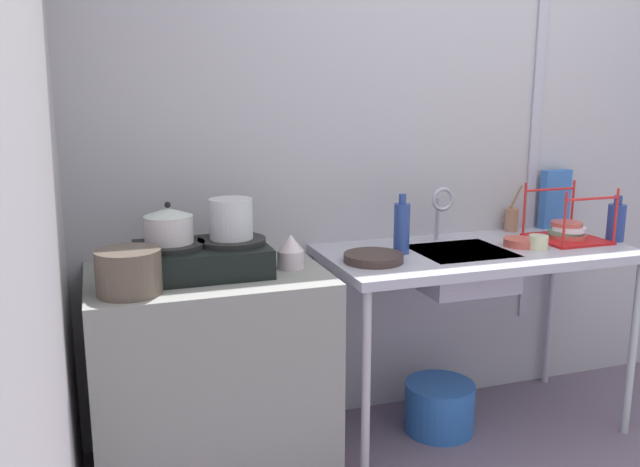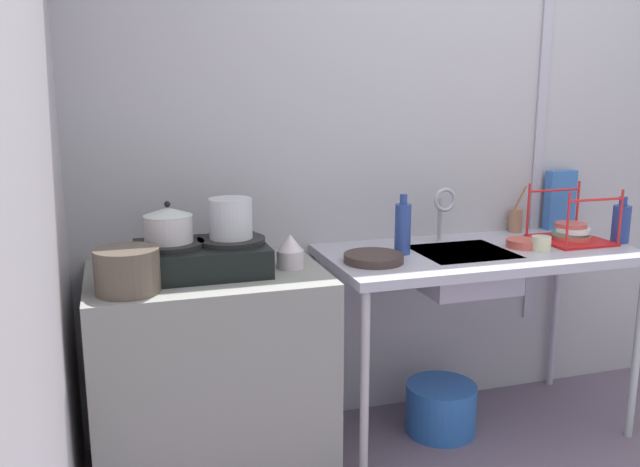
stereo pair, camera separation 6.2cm
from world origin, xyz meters
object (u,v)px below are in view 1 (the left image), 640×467
object	(u,v)px
faucet	(441,205)
bottle_by_rack	(616,222)
bucket_on_floor	(439,407)
dish_rack	(567,232)
frying_pan	(373,258)
percolator	(291,252)
cup_by_rack	(538,242)
cereal_box	(555,199)
pot_on_right_burner	(231,219)
small_bowl_on_drainboard	(520,242)
bottle_by_sink	(402,228)
stove	(202,257)
sink_basin	(460,269)
utensil_jar	(512,219)
pot_beside_stove	(129,272)
pot_on_left_burner	(169,225)

from	to	relation	value
faucet	bottle_by_rack	size ratio (longest dim) A/B	1.21
bucket_on_floor	dish_rack	bearing A→B (deg)	0.52
frying_pan	percolator	bearing A→B (deg)	176.49
cup_by_rack	frying_pan	bearing A→B (deg)	177.68
cereal_box	bucket_on_floor	bearing A→B (deg)	-165.89
pot_on_right_burner	cup_by_rack	size ratio (longest dim) A/B	1.99
dish_rack	cup_by_rack	size ratio (longest dim) A/B	3.69
frying_pan	small_bowl_on_drainboard	distance (m)	0.75
frying_pan	bottle_by_sink	size ratio (longest dim) A/B	0.95
stove	pot_on_right_burner	world-z (taller)	pot_on_right_burner
sink_basin	small_bowl_on_drainboard	world-z (taller)	small_bowl_on_drainboard
percolator	bottle_by_rack	world-z (taller)	bottle_by_rack
stove	utensil_jar	size ratio (longest dim) A/B	2.15
utensil_jar	cup_by_rack	bearing A→B (deg)	-107.00
small_bowl_on_drainboard	cup_by_rack	bearing A→B (deg)	-60.38
sink_basin	cereal_box	bearing A→B (deg)	22.27
utensil_jar	bottle_by_rack	bearing A→B (deg)	-46.05
sink_basin	dish_rack	size ratio (longest dim) A/B	1.29
stove	faucet	size ratio (longest dim) A/B	1.94
pot_beside_stove	dish_rack	distance (m)	2.03
percolator	bottle_by_rack	xyz separation A→B (m)	(1.59, -0.03, 0.03)
pot_beside_stove	faucet	distance (m)	1.48
stove	dish_rack	size ratio (longest dim) A/B	1.61
faucet	bottle_by_sink	xyz separation A→B (m)	(-0.27, -0.14, -0.06)
faucet	bucket_on_floor	distance (m)	0.95
cup_by_rack	bottle_by_rack	bearing A→B (deg)	3.26
percolator	cereal_box	distance (m)	1.55
pot_on_right_burner	dish_rack	xyz separation A→B (m)	(1.61, 0.02, -0.17)
bucket_on_floor	pot_on_right_burner	bearing A→B (deg)	-179.41
frying_pan	bucket_on_floor	size ratio (longest dim) A/B	0.77
faucet	small_bowl_on_drainboard	size ratio (longest dim) A/B	1.74
small_bowl_on_drainboard	bottle_by_sink	distance (m)	0.58
pot_beside_stove	dish_rack	bearing A→B (deg)	5.82
frying_pan	utensil_jar	distance (m)	0.97
pot_on_right_burner	bottle_by_sink	xyz separation A→B (m)	(0.76, 0.04, -0.09)
sink_basin	frying_pan	distance (m)	0.46
stove	frying_pan	world-z (taller)	stove
pot_beside_stove	cereal_box	world-z (taller)	cereal_box
cup_by_rack	small_bowl_on_drainboard	bearing A→B (deg)	119.62
pot_beside_stove	bottle_by_rack	xyz separation A→B (m)	(2.22, 0.12, 0.01)
cereal_box	pot_beside_stove	bearing A→B (deg)	-172.87
pot_beside_stove	cereal_box	xyz separation A→B (m)	(2.15, 0.48, 0.07)
bucket_on_floor	cup_by_rack	bearing A→B (deg)	-14.18
percolator	faucet	size ratio (longest dim) A/B	0.52
stove	bucket_on_floor	xyz separation A→B (m)	(1.08, 0.01, -0.81)
pot_beside_stove	small_bowl_on_drainboard	size ratio (longest dim) A/B	1.52
pot_on_right_burner	faucet	world-z (taller)	pot_on_right_burner
frying_pan	pot_on_left_burner	bearing A→B (deg)	175.73
stove	frying_pan	xyz separation A→B (m)	(0.70, -0.06, -0.05)
percolator	stove	bearing A→B (deg)	173.51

